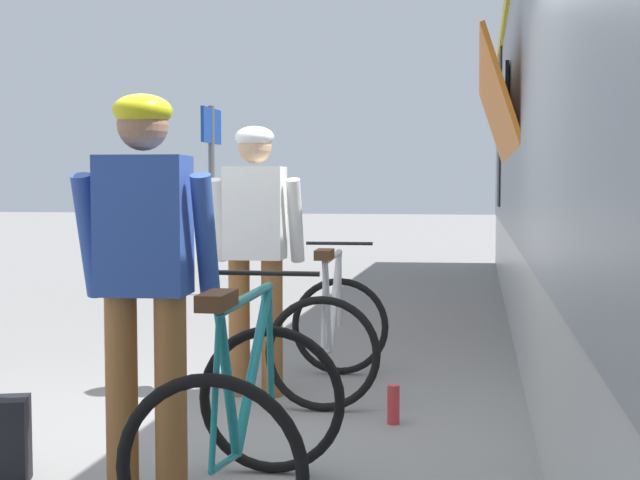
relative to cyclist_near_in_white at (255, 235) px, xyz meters
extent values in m
plane|color=gray|center=(0.23, -1.00, -1.05)|extent=(80.00, 80.00, 0.00)
cube|color=orange|center=(1.71, 3.60, 0.75)|extent=(0.58, 4.87, 1.63)
cube|color=black|center=(1.70, 3.98, 1.20)|extent=(0.04, 1.10, 0.80)
cube|color=black|center=(1.72, 7.18, 1.20)|extent=(0.03, 1.10, 2.29)
cylinder|color=#935B2D|center=(-0.11, -0.01, -0.60)|extent=(0.14, 0.14, 0.90)
cylinder|color=#935B2D|center=(0.11, 0.00, -0.60)|extent=(0.14, 0.14, 0.90)
cube|color=white|center=(0.00, 0.00, 0.15)|extent=(0.39, 0.25, 0.60)
cylinder|color=white|center=(-0.26, 0.03, 0.10)|extent=(0.10, 0.26, 0.56)
cylinder|color=white|center=(0.26, 0.05, 0.10)|extent=(0.10, 0.26, 0.56)
sphere|color=tan|center=(0.00, 0.00, 0.58)|extent=(0.22, 0.22, 0.22)
ellipsoid|color=white|center=(0.00, 0.00, 0.64)|extent=(0.26, 0.28, 0.14)
cylinder|color=#935B2D|center=(-0.10, -1.87, -0.60)|extent=(0.14, 0.14, 0.90)
cylinder|color=#935B2D|center=(0.12, -1.85, -0.60)|extent=(0.14, 0.14, 0.90)
cube|color=#2D4C9E|center=(0.01, -1.86, 0.15)|extent=(0.40, 0.27, 0.60)
cylinder|color=#2D4C9E|center=(-0.25, -1.84, 0.10)|extent=(0.11, 0.27, 0.56)
cylinder|color=#2D4C9E|center=(0.27, -1.80, 0.10)|extent=(0.11, 0.27, 0.56)
sphere|color=#9E7051|center=(0.01, -1.86, 0.58)|extent=(0.22, 0.22, 0.22)
ellipsoid|color=yellow|center=(0.01, -1.86, 0.64)|extent=(0.28, 0.30, 0.14)
torus|color=black|center=(0.44, 0.70, -0.70)|extent=(0.71, 0.09, 0.71)
torus|color=black|center=(0.50, -0.31, -0.70)|extent=(0.71, 0.09, 0.71)
cylinder|color=silver|center=(0.46, 0.35, -0.45)|extent=(0.08, 0.65, 0.63)
cylinder|color=silver|center=(0.47, 0.23, -0.15)|extent=(0.09, 0.85, 0.04)
cylinder|color=silver|center=(0.49, -0.08, -0.45)|extent=(0.06, 0.28, 0.62)
cylinder|color=silver|center=(0.49, -0.14, -0.73)|extent=(0.05, 0.36, 0.08)
cylinder|color=silver|center=(0.50, -0.25, -0.42)|extent=(0.03, 0.14, 0.56)
cylinder|color=silver|center=(0.45, 0.68, -0.42)|extent=(0.04, 0.08, 0.55)
cylinder|color=black|center=(0.45, 0.65, -0.09)|extent=(0.48, 0.05, 0.02)
cube|color=#4C2D19|center=(0.50, -0.22, -0.10)|extent=(0.11, 0.25, 0.06)
torus|color=black|center=(0.47, -1.44, -0.70)|extent=(0.71, 0.08, 0.71)
torus|color=black|center=(0.50, -2.46, -0.70)|extent=(0.71, 0.08, 0.71)
cylinder|color=#197A7F|center=(0.48, -1.80, -0.45)|extent=(0.07, 0.65, 0.63)
cylinder|color=#197A7F|center=(0.49, -1.92, -0.15)|extent=(0.07, 0.85, 0.04)
cylinder|color=#197A7F|center=(0.50, -2.22, -0.45)|extent=(0.05, 0.28, 0.62)
cylinder|color=#197A7F|center=(0.50, -2.28, -0.73)|extent=(0.04, 0.36, 0.08)
cylinder|color=#197A7F|center=(0.50, -2.40, -0.42)|extent=(0.03, 0.14, 0.56)
cylinder|color=#197A7F|center=(0.47, -1.47, -0.42)|extent=(0.03, 0.08, 0.55)
cylinder|color=black|center=(0.47, -1.49, -0.09)|extent=(0.48, 0.04, 0.02)
cube|color=#4C2D19|center=(0.50, -2.37, -0.10)|extent=(0.11, 0.24, 0.06)
cylinder|color=red|center=(0.96, -0.50, -0.94)|extent=(0.07, 0.07, 0.23)
cylinder|color=#595B60|center=(-1.90, 4.89, 0.15)|extent=(0.08, 0.08, 2.40)
cube|color=#193F99|center=(-1.90, 4.89, 1.10)|extent=(0.04, 0.70, 0.44)
camera|label=1|loc=(1.43, -5.24, 0.30)|focal=46.77mm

